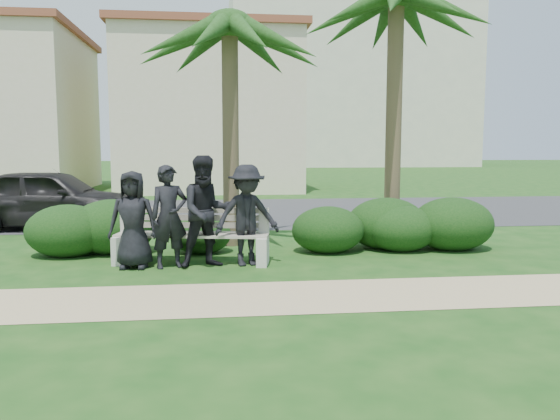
# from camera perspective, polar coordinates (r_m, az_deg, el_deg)

# --- Properties ---
(ground) EXTENTS (160.00, 160.00, 0.00)m
(ground) POSITION_cam_1_polar(r_m,az_deg,el_deg) (8.96, -1.79, -6.02)
(ground) COLOR #154313
(ground) RESTS_ON ground
(footpath) EXTENTS (30.00, 1.60, 0.01)m
(footpath) POSITION_cam_1_polar(r_m,az_deg,el_deg) (7.22, -0.59, -9.09)
(footpath) COLOR tan
(footpath) RESTS_ON ground
(asphalt_street) EXTENTS (160.00, 8.00, 0.01)m
(asphalt_street) POSITION_cam_1_polar(r_m,az_deg,el_deg) (16.84, -4.06, -0.17)
(asphalt_street) COLOR #2D2D30
(asphalt_street) RESTS_ON ground
(stucco_bldg_right) EXTENTS (8.40, 8.40, 7.30)m
(stucco_bldg_right) POSITION_cam_1_polar(r_m,az_deg,el_deg) (26.77, -7.26, 10.10)
(stucco_bldg_right) COLOR beige
(stucco_bldg_right) RESTS_ON ground
(hotel_tower) EXTENTS (26.00, 18.00, 37.30)m
(hotel_tower) POSITION_cam_1_polar(r_m,az_deg,el_deg) (66.39, 6.62, 16.35)
(hotel_tower) COLOR #F0E5C9
(hotel_tower) RESTS_ON ground
(park_bench) EXTENTS (2.67, 1.01, 0.90)m
(park_bench) POSITION_cam_1_polar(r_m,az_deg,el_deg) (9.34, -9.21, -3.05)
(park_bench) COLOR gray
(park_bench) RESTS_ON ground
(man_a) EXTENTS (0.82, 0.58, 1.58)m
(man_a) POSITION_cam_1_polar(r_m,az_deg,el_deg) (9.10, -15.11, -0.99)
(man_a) COLOR black
(man_a) RESTS_ON ground
(man_b) EXTENTS (0.71, 0.58, 1.67)m
(man_b) POSITION_cam_1_polar(r_m,az_deg,el_deg) (9.00, -11.52, -0.69)
(man_b) COLOR black
(man_b) RESTS_ON ground
(man_c) EXTENTS (1.04, 0.90, 1.82)m
(man_c) POSITION_cam_1_polar(r_m,az_deg,el_deg) (8.94, -7.68, -0.17)
(man_c) COLOR black
(man_c) RESTS_ON ground
(man_d) EXTENTS (1.20, 0.86, 1.67)m
(man_d) POSITION_cam_1_polar(r_m,az_deg,el_deg) (9.01, -3.48, -0.56)
(man_d) COLOR black
(man_d) RESTS_ON ground
(hedge_a) EXTENTS (1.48, 1.22, 0.96)m
(hedge_a) POSITION_cam_1_polar(r_m,az_deg,el_deg) (10.58, -21.33, -1.89)
(hedge_a) COLOR black
(hedge_a) RESTS_ON ground
(hedge_b) EXTENTS (1.59, 1.31, 1.03)m
(hedge_b) POSITION_cam_1_polar(r_m,az_deg,el_deg) (10.59, -17.08, -1.53)
(hedge_b) COLOR black
(hedge_b) RESTS_ON ground
(hedge_c) EXTENTS (1.11, 0.92, 0.73)m
(hedge_c) POSITION_cam_1_polar(r_m,az_deg,el_deg) (10.25, -8.23, -2.44)
(hedge_c) COLOR black
(hedge_c) RESTS_ON ground
(hedge_d) EXTENTS (1.37, 1.13, 0.89)m
(hedge_d) POSITION_cam_1_polar(r_m,az_deg,el_deg) (10.25, 5.03, -1.93)
(hedge_d) COLOR black
(hedge_d) RESTS_ON ground
(hedge_e) EXTENTS (1.56, 1.29, 1.02)m
(hedge_e) POSITION_cam_1_polar(r_m,az_deg,el_deg) (10.85, 11.06, -1.23)
(hedge_e) COLOR black
(hedge_e) RESTS_ON ground
(hedge_f) EXTENTS (1.59, 1.32, 1.04)m
(hedge_f) POSITION_cam_1_polar(r_m,az_deg,el_deg) (10.99, 17.57, -1.25)
(hedge_f) COLOR black
(hedge_f) RESTS_ON ground
(hedge_extra) EXTENTS (1.37, 1.13, 0.89)m
(hedge_extra) POSITION_cam_1_polar(r_m,az_deg,el_deg) (10.62, 12.55, -1.77)
(hedge_extra) COLOR black
(hedge_extra) RESTS_ON ground
(palm_left) EXTENTS (3.00, 3.00, 5.22)m
(palm_left) POSITION_cam_1_polar(r_m,az_deg,el_deg) (11.12, -5.29, 18.52)
(palm_left) COLOR brown
(palm_left) RESTS_ON ground
(car_a) EXTENTS (4.42, 2.08, 1.46)m
(car_a) POSITION_cam_1_polar(r_m,az_deg,el_deg) (14.29, -22.78, 1.11)
(car_a) COLOR black
(car_a) RESTS_ON ground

